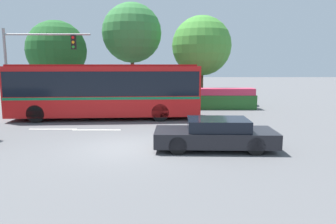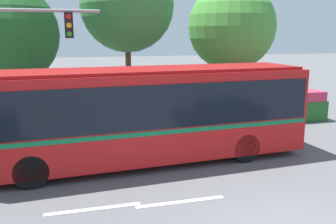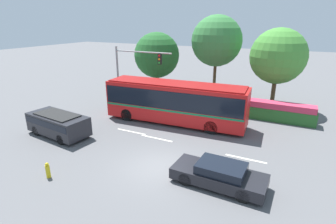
% 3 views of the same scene
% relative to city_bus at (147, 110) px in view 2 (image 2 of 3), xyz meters
% --- Properties ---
extents(city_bus, '(11.22, 3.17, 3.23)m').
position_rel_city_bus_xyz_m(city_bus, '(0.00, 0.00, 0.00)').
color(city_bus, red).
rests_on(city_bus, ground).
extents(flowering_hedge, '(10.54, 1.15, 1.51)m').
position_rel_city_bus_xyz_m(flowering_hedge, '(4.87, 4.11, -1.09)').
color(flowering_hedge, '#286028').
rests_on(flowering_hedge, ground).
extents(street_tree_left, '(4.67, 4.67, 6.68)m').
position_rel_city_bus_xyz_m(street_tree_left, '(-5.09, 6.43, 2.49)').
color(street_tree_left, brown).
rests_on(street_tree_left, ground).
extents(street_tree_centre, '(4.95, 4.95, 8.33)m').
position_rel_city_bus_xyz_m(street_tree_centre, '(0.71, 8.06, 4.00)').
color(street_tree_centre, brown).
rests_on(street_tree_centre, ground).
extents(street_tree_right, '(4.88, 4.88, 7.21)m').
position_rel_city_bus_xyz_m(street_tree_right, '(6.50, 7.53, 2.92)').
color(street_tree_right, brown).
rests_on(street_tree_right, ground).
extents(lane_stripe_near, '(2.40, 0.16, 0.01)m').
position_rel_city_bus_xyz_m(lane_stripe_near, '(0.18, -3.32, -1.83)').
color(lane_stripe_near, silver).
rests_on(lane_stripe_near, ground).
extents(lane_stripe_mid, '(2.40, 0.16, 0.01)m').
position_rel_city_bus_xyz_m(lane_stripe_mid, '(-2.07, -3.13, -1.83)').
color(lane_stripe_mid, silver).
rests_on(lane_stripe_mid, ground).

